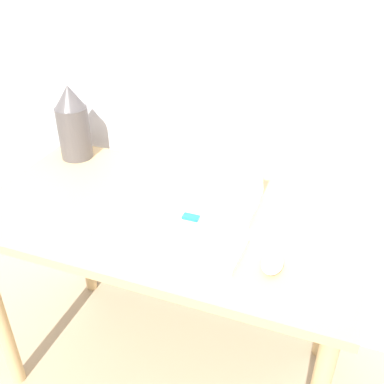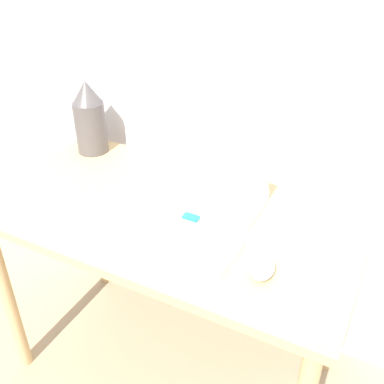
% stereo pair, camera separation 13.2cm
% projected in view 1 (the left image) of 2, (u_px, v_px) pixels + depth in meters
% --- Properties ---
extents(wall_back, '(6.00, 0.05, 2.50)m').
position_uv_depth(wall_back, '(211.00, 21.00, 1.45)').
color(wall_back, silver).
rests_on(wall_back, ground_plane).
extents(desk, '(1.19, 0.65, 0.75)m').
position_uv_depth(desk, '(169.00, 238.00, 1.47)').
color(desk, tan).
rests_on(desk, ground_plane).
extents(laptop, '(0.30, 0.20, 0.20)m').
position_uv_depth(laptop, '(214.00, 187.00, 1.45)').
color(laptop, white).
rests_on(laptop, desk).
extents(keyboard, '(0.43, 0.16, 0.02)m').
position_uv_depth(keyboard, '(169.00, 238.00, 1.28)').
color(keyboard, white).
rests_on(keyboard, desk).
extents(mouse, '(0.06, 0.09, 0.03)m').
position_uv_depth(mouse, '(272.00, 263.00, 1.18)').
color(mouse, silver).
rests_on(mouse, desk).
extents(vase, '(0.12, 0.12, 0.28)m').
position_uv_depth(vase, '(73.00, 123.00, 1.66)').
color(vase, '#514C4C').
rests_on(vase, desk).
extents(mp3_player, '(0.05, 0.05, 0.01)m').
position_uv_depth(mp3_player, '(192.00, 215.00, 1.39)').
color(mp3_player, '#1E7FB7').
rests_on(mp3_player, desk).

